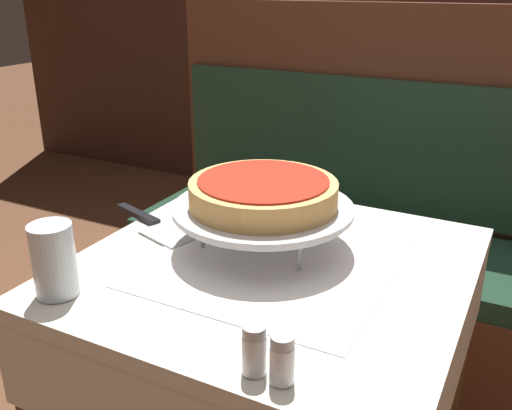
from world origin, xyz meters
name	(u,v)px	position (x,y,z in m)	size (l,w,h in m)	color
dining_table_front	(272,316)	(0.00, 0.00, 0.62)	(0.70, 0.70, 0.74)	beige
booth_bench	(345,268)	(-0.10, 0.76, 0.34)	(1.38, 0.49, 1.17)	#4C2819
pizza_pan_stand	(263,210)	(-0.04, 0.05, 0.82)	(0.35, 0.35, 0.09)	#ADADB2
deep_dish_pizza	(263,192)	(-0.04, 0.05, 0.86)	(0.28, 0.28, 0.05)	tan
pizza_server	(158,225)	(-0.29, 0.03, 0.75)	(0.26, 0.13, 0.01)	#BCBCC1
water_glass_near	(54,260)	(-0.27, -0.27, 0.81)	(0.07, 0.07, 0.12)	silver
salt_shaker	(254,349)	(0.12, -0.30, 0.78)	(0.03, 0.03, 0.07)	silver
pepper_shaker	(282,359)	(0.16, -0.30, 0.78)	(0.03, 0.03, 0.07)	silver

